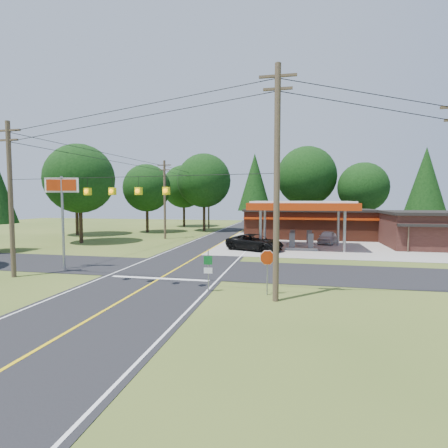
% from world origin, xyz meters
% --- Properties ---
extents(ground, '(120.00, 120.00, 0.00)m').
position_xyz_m(ground, '(0.00, 0.00, 0.00)').
color(ground, '#3D541D').
rests_on(ground, ground).
extents(main_highway, '(8.00, 120.00, 0.02)m').
position_xyz_m(main_highway, '(0.00, 0.00, 0.01)').
color(main_highway, black).
rests_on(main_highway, ground).
extents(cross_road, '(70.00, 7.00, 0.02)m').
position_xyz_m(cross_road, '(0.00, 0.00, 0.01)').
color(cross_road, black).
rests_on(cross_road, ground).
extents(lane_center_yellow, '(0.15, 110.00, 0.00)m').
position_xyz_m(lane_center_yellow, '(0.00, 0.00, 0.03)').
color(lane_center_yellow, yellow).
rests_on(lane_center_yellow, main_highway).
extents(gas_canopy, '(10.60, 7.40, 4.88)m').
position_xyz_m(gas_canopy, '(9.00, 13.00, 4.27)').
color(gas_canopy, gray).
rests_on(gas_canopy, ground).
extents(convenience_store, '(16.40, 7.55, 3.80)m').
position_xyz_m(convenience_store, '(10.00, 22.98, 1.92)').
color(convenience_store, '#612B1B').
rests_on(convenience_store, ground).
extents(utility_pole_near_right, '(1.80, 0.30, 11.50)m').
position_xyz_m(utility_pole_near_right, '(7.50, -7.00, 5.96)').
color(utility_pole_near_right, '#473828').
rests_on(utility_pole_near_right, ground).
extents(utility_pole_near_left, '(1.80, 0.30, 10.00)m').
position_xyz_m(utility_pole_near_left, '(-9.50, -5.00, 5.20)').
color(utility_pole_near_left, '#473828').
rests_on(utility_pole_near_left, ground).
extents(utility_pole_far_left, '(1.80, 0.30, 10.00)m').
position_xyz_m(utility_pole_far_left, '(-8.00, 18.00, 5.20)').
color(utility_pole_far_left, '#473828').
rests_on(utility_pole_far_left, ground).
extents(utility_pole_north, '(0.30, 0.30, 9.50)m').
position_xyz_m(utility_pole_north, '(-6.50, 35.00, 4.75)').
color(utility_pole_north, '#473828').
rests_on(utility_pole_north, ground).
extents(overhead_beacons, '(17.04, 2.04, 1.03)m').
position_xyz_m(overhead_beacons, '(-1.00, -6.00, 6.21)').
color(overhead_beacons, black).
rests_on(overhead_beacons, ground).
extents(treeline_backdrop, '(70.27, 51.59, 13.30)m').
position_xyz_m(treeline_backdrop, '(0.82, 24.01, 7.49)').
color(treeline_backdrop, '#332316').
rests_on(treeline_backdrop, ground).
extents(suv_car, '(7.56, 7.56, 1.60)m').
position_xyz_m(suv_car, '(4.50, 10.00, 0.80)').
color(suv_car, black).
rests_on(suv_car, ground).
extents(sedan_car, '(5.11, 5.11, 1.44)m').
position_xyz_m(sedan_car, '(12.00, 17.00, 0.72)').
color(sedan_car, silver).
rests_on(sedan_car, ground).
extents(big_stop_sign, '(2.47, 0.45, 6.69)m').
position_xyz_m(big_stop_sign, '(-8.00, -2.01, 4.96)').
color(big_stop_sign, gray).
rests_on(big_stop_sign, ground).
extents(octagonal_stop_sign, '(0.83, 0.20, 2.41)m').
position_xyz_m(octagonal_stop_sign, '(7.00, -6.01, 1.80)').
color(octagonal_stop_sign, gray).
rests_on(octagonal_stop_sign, ground).
extents(route_sign_post, '(0.46, 0.11, 2.27)m').
position_xyz_m(route_sign_post, '(3.80, -6.02, 1.35)').
color(route_sign_post, gray).
rests_on(route_sign_post, ground).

